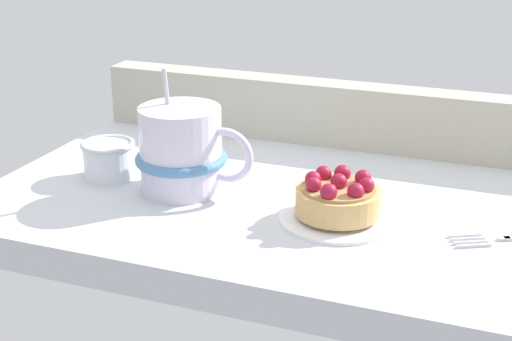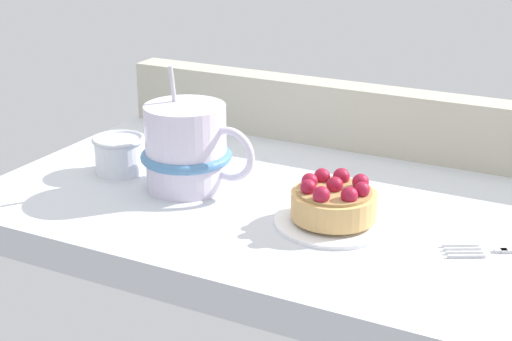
{
  "view_description": "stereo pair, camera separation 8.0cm",
  "coord_description": "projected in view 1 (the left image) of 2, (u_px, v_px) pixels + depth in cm",
  "views": [
    {
      "loc": [
        23.54,
        -73.73,
        32.19
      ],
      "look_at": [
        -3.27,
        -4.16,
        3.86
      ],
      "focal_mm": 53.2,
      "sensor_mm": 36.0,
      "label": 1
    },
    {
      "loc": [
        30.81,
        -70.47,
        32.19
      ],
      "look_at": [
        -3.27,
        -4.16,
        3.86
      ],
      "focal_mm": 53.2,
      "sensor_mm": 36.0,
      "label": 2
    }
  ],
  "objects": [
    {
      "name": "ground_plane",
      "position": [
        297.0,
        209.0,
        0.84
      ],
      "size": [
        67.6,
        41.48,
        3.56
      ],
      "primitive_type": "cube",
      "color": "silver"
    },
    {
      "name": "window_rail_back",
      "position": [
        342.0,
        114.0,
        0.98
      ],
      "size": [
        66.25,
        4.33,
        8.1
      ],
      "primitive_type": "cube",
      "color": "#B2AD99",
      "rests_on": "ground_plane"
    },
    {
      "name": "dessert_plate",
      "position": [
        337.0,
        217.0,
        0.77
      ],
      "size": [
        11.98,
        11.98,
        0.82
      ],
      "color": "white",
      "rests_on": "ground_plane"
    },
    {
      "name": "raspberry_tart",
      "position": [
        338.0,
        197.0,
        0.76
      ],
      "size": [
        8.62,
        8.62,
        4.28
      ],
      "color": "tan",
      "rests_on": "dessert_plate"
    },
    {
      "name": "coffee_mug",
      "position": [
        182.0,
        151.0,
        0.83
      ],
      "size": [
        13.67,
        10.24,
        13.77
      ],
      "color": "silver",
      "rests_on": "ground_plane"
    },
    {
      "name": "sugar_bowl",
      "position": [
        109.0,
        158.0,
        0.88
      ],
      "size": [
        6.28,
        6.28,
        4.34
      ],
      "color": "silver",
      "rests_on": "ground_plane"
    }
  ]
}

